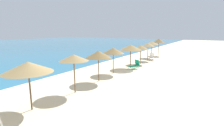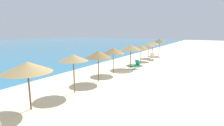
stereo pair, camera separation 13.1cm
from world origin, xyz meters
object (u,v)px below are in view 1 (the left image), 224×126
object	(u,v)px
beach_umbrella_2	(28,67)
beach_umbrella_6	(131,47)
beach_umbrella_9	(152,43)
beach_umbrella_3	(74,58)
beach_umbrella_5	(113,51)
beach_umbrella_8	(148,45)
beach_umbrella_4	(98,54)
lounge_chair_2	(152,57)
beach_umbrella_7	(141,47)
lounge_chair_0	(135,65)
beach_umbrella_10	(159,41)

from	to	relation	value
beach_umbrella_2	beach_umbrella_6	world-z (taller)	beach_umbrella_6
beach_umbrella_6	beach_umbrella_9	size ratio (longest dim) A/B	1.04
beach_umbrella_3	beach_umbrella_9	world-z (taller)	beach_umbrella_3
beach_umbrella_5	beach_umbrella_8	distance (m)	9.42
beach_umbrella_2	beach_umbrella_4	xyz separation A→B (m)	(6.36, -0.02, -0.06)
beach_umbrella_4	lounge_chair_2	size ratio (longest dim) A/B	1.83
beach_umbrella_7	beach_umbrella_9	size ratio (longest dim) A/B	0.93
beach_umbrella_3	beach_umbrella_7	distance (m)	12.57
lounge_chair_0	beach_umbrella_10	bearing A→B (deg)	-61.99
beach_umbrella_2	beach_umbrella_10	xyz separation A→B (m)	(24.88, 0.02, 0.27)
beach_umbrella_5	beach_umbrella_10	distance (m)	15.47
beach_umbrella_3	beach_umbrella_10	world-z (taller)	beach_umbrella_10
beach_umbrella_2	beach_umbrella_8	xyz separation A→B (m)	(18.82, -0.09, -0.03)
lounge_chair_0	beach_umbrella_6	bearing A→B (deg)	8.44
lounge_chair_2	beach_umbrella_9	bearing A→B (deg)	-90.27
beach_umbrella_9	lounge_chair_0	xyz separation A→B (m)	(-9.36, -1.03, -1.93)
beach_umbrella_5	lounge_chair_0	world-z (taller)	beach_umbrella_5
beach_umbrella_4	beach_umbrella_10	bearing A→B (deg)	0.13
beach_umbrella_6	beach_umbrella_10	world-z (taller)	beach_umbrella_10
beach_umbrella_2	beach_umbrella_7	xyz separation A→B (m)	(15.81, -0.14, -0.20)
lounge_chair_0	beach_umbrella_8	bearing A→B (deg)	-59.68
beach_umbrella_5	beach_umbrella_8	bearing A→B (deg)	-2.46
beach_umbrella_2	beach_umbrella_3	xyz separation A→B (m)	(3.23, -0.18, 0.08)
beach_umbrella_9	lounge_chair_0	size ratio (longest dim) A/B	1.82
beach_umbrella_6	beach_umbrella_10	bearing A→B (deg)	0.54
beach_umbrella_5	beach_umbrella_8	xyz separation A→B (m)	(9.41, -0.40, 0.01)
beach_umbrella_3	beach_umbrella_6	distance (m)	9.47
beach_umbrella_6	beach_umbrella_9	distance (m)	9.19
beach_umbrella_5	beach_umbrella_6	world-z (taller)	beach_umbrella_6
beach_umbrella_2	beach_umbrella_5	bearing A→B (deg)	1.91
beach_umbrella_10	lounge_chair_2	bearing A→B (deg)	-174.08
beach_umbrella_4	beach_umbrella_5	size ratio (longest dim) A/B	1.00
beach_umbrella_5	beach_umbrella_10	size ratio (longest dim) A/B	0.88
beach_umbrella_6	beach_umbrella_9	xyz separation A→B (m)	(9.18, 0.39, -0.04)
beach_umbrella_10	lounge_chair_0	world-z (taller)	beach_umbrella_10
beach_umbrella_10	beach_umbrella_7	bearing A→B (deg)	-179.00
beach_umbrella_5	beach_umbrella_10	world-z (taller)	beach_umbrella_10
beach_umbrella_6	beach_umbrella_8	size ratio (longest dim) A/B	1.05
beach_umbrella_9	beach_umbrella_10	distance (m)	3.02
beach_umbrella_8	lounge_chair_2	bearing A→B (deg)	-37.52
beach_umbrella_5	beach_umbrella_4	bearing A→B (deg)	-173.71
beach_umbrella_10	lounge_chair_2	xyz separation A→B (m)	(-5.47, -0.57, -2.24)
beach_umbrella_6	beach_umbrella_9	world-z (taller)	beach_umbrella_6
beach_umbrella_5	beach_umbrella_9	xyz separation A→B (m)	(12.47, -0.01, 0.04)
beach_umbrella_7	lounge_chair_2	size ratio (longest dim) A/B	1.70
beach_umbrella_3	beach_umbrella_2	bearing A→B (deg)	176.83
beach_umbrella_5	beach_umbrella_9	bearing A→B (deg)	-0.06
beach_umbrella_10	beach_umbrella_4	bearing A→B (deg)	-179.87
beach_umbrella_3	lounge_chair_2	xyz separation A→B (m)	(16.18, -0.37, -2.04)
beach_umbrella_4	beach_umbrella_9	distance (m)	15.52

